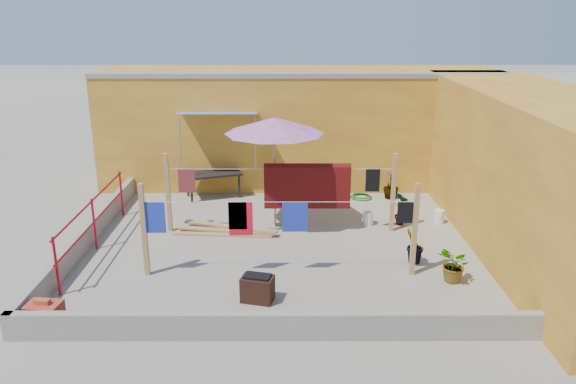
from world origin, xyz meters
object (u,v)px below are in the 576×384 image
Objects in this scene: patio_umbrella at (274,126)px; brazier at (258,288)px; brick_stack at (44,314)px; green_hose at (361,197)px; plant_back_a at (324,184)px; water_jug_a at (439,216)px; water_jug_b at (368,219)px; white_basin at (327,322)px; outdoor_table at (213,175)px.

patio_umbrella reaches higher than brazier.
green_hose is (5.81, 6.29, -0.16)m from brick_stack.
patio_umbrella is 3.24m from plant_back_a.
brick_stack is at bearing -132.73° from green_hose.
water_jug_a is at bearing -49.08° from green_hose.
brazier is 4.27m from water_jug_b.
patio_umbrella is at bearing 102.29° from white_basin.
brazier is 1.15× the size of white_basin.
brazier is at bearing -123.99° from water_jug_b.
plant_back_a is (0.34, 6.40, 0.31)m from white_basin.
water_jug_a is at bearing 4.12° from patio_umbrella.
water_jug_b is (2.15, 0.15, -2.20)m from patio_umbrella.
brick_stack is 3.43m from brazier.
brazier is at bearing -75.48° from outdoor_table.
brick_stack is at bearing -142.84° from water_jug_b.
patio_umbrella is 4.87m from white_basin.
brazier is 1.68× the size of water_jug_b.
water_jug_a is 1.68m from water_jug_b.
water_jug_b is at bearing -92.72° from green_hose.
brazier is 1.64× the size of water_jug_a.
water_jug_b is at bearing 3.93° from patio_umbrella.
green_hose is at bearing 65.72° from brazier.
white_basin reaches higher than green_hose.
green_hose is at bearing -6.09° from plant_back_a.
brazier is at bearing 13.40° from brick_stack.
patio_umbrella reaches higher than water_jug_b.
green_hose is 1.05m from plant_back_a.
outdoor_table is 3.04× the size of white_basin.
patio_umbrella is 4.38× the size of brazier.
patio_umbrella is at bearing -119.53° from plant_back_a.
water_jug_b is at bearing -175.64° from water_jug_a.
outdoor_table is 3.98m from green_hose.
white_basin is 1.42× the size of water_jug_a.
patio_umbrella is 5.05× the size of white_basin.
green_hose is (3.93, -0.11, -0.57)m from outdoor_table.
plant_back_a is at bearing 75.14° from brazier.
brick_stack reaches higher than water_jug_b.
water_jug_a is (4.07, 3.67, -0.07)m from brazier.
brazier is (1.45, -5.61, -0.38)m from outdoor_table.
water_jug_b reaches higher than green_hose.
outdoor_table reaches higher than green_hose.
brick_stack is 8.57m from green_hose.
water_jug_a is 0.52× the size of plant_back_a.
white_basin is at bearing -123.18° from water_jug_a.
outdoor_table is 4.43× the size of water_jug_b.
patio_umbrella is at bearing 49.58° from brick_stack.
plant_back_a reaches higher than brazier.
water_jug_a reaches higher than green_hose.
patio_umbrella reaches higher than brick_stack.
white_basin is 0.91× the size of green_hose.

